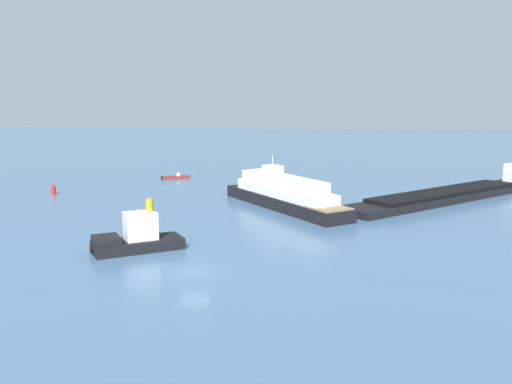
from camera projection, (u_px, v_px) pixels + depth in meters
The scene contains 6 objects.
ground_plane at pixel (195, 272), 46.01m from camera, with size 400.00×400.00×0.00m, color #476B8E.
fishing_skiff at pixel (176, 177), 97.07m from camera, with size 4.95×3.48×0.98m.
white_riverboat at pixel (284, 194), 71.87m from camera, with size 17.46×21.08×6.63m.
cargo_barge at pixel (455, 193), 78.37m from camera, with size 32.49×30.44×5.55m.
tugboat at pixel (136, 238), 52.20m from camera, with size 8.75×7.20×4.82m.
channel_buoy_red at pixel (53, 189), 81.48m from camera, with size 0.70×0.70×1.90m.
Camera 1 is at (9.77, -43.39, 14.42)m, focal length 39.13 mm.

